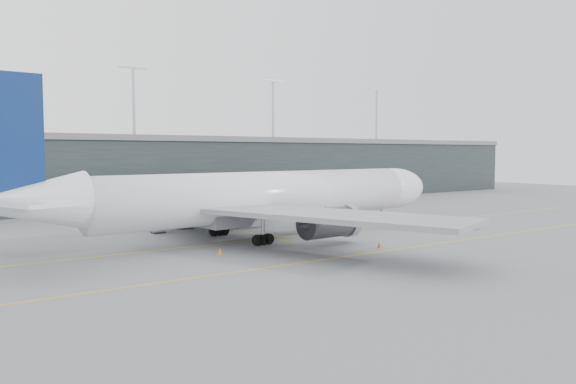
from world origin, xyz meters
TOP-DOWN VIEW (x-y plane):
  - ground at (0.00, 0.00)m, footprint 320.00×320.00m
  - taxiline_a at (0.00, -4.00)m, footprint 160.00×0.25m
  - taxiline_b at (0.00, -20.00)m, footprint 160.00×0.25m
  - taxiline_lead_main at (5.00, 20.00)m, footprint 0.25×60.00m
  - terminal at (-0.00, 58.00)m, footprint 240.00×36.00m
  - main_aircraft at (4.30, -2.67)m, footprint 70.13×65.78m
  - jet_bridge at (24.07, 25.40)m, footprint 7.47×46.39m
  - gse_cart at (31.06, -8.47)m, footprint 2.26×1.68m
  - baggage_dolly at (34.20, -13.66)m, footprint 3.60×3.16m
  - uld_a at (-5.87, 9.36)m, footprint 1.87×1.50m
  - uld_b at (-0.94, 11.33)m, footprint 2.17×1.92m
  - uld_c at (-0.33, 11.31)m, footprint 2.57×2.35m
  - cone_nose at (33.84, -4.76)m, footprint 0.41×0.41m
  - cone_wing_stbd at (11.22, -18.06)m, footprint 0.47×0.47m
  - cone_wing_port at (10.00, 10.31)m, footprint 0.49×0.49m
  - cone_tail at (-6.67, -10.64)m, footprint 0.49×0.49m

SIDE VIEW (x-z plane):
  - ground at x=0.00m, z-range 0.00..0.00m
  - taxiline_a at x=0.00m, z-range 0.00..0.02m
  - taxiline_b at x=0.00m, z-range 0.00..0.02m
  - taxiline_lead_main at x=5.00m, z-range 0.00..0.02m
  - baggage_dolly at x=34.20m, z-range 0.03..0.34m
  - cone_nose at x=33.84m, z-range 0.00..0.66m
  - cone_wing_stbd at x=11.22m, z-range 0.00..0.75m
  - cone_tail at x=-6.67m, z-range 0.00..0.78m
  - cone_wing_port at x=10.00m, z-range 0.00..0.78m
  - gse_cart at x=31.06m, z-range 0.08..1.47m
  - uld_b at x=-0.94m, z-range 0.04..1.71m
  - uld_a at x=-5.87m, z-range 0.04..1.73m
  - uld_c at x=-0.33m, z-range 0.05..1.94m
  - jet_bridge at x=24.07m, z-range 1.76..8.82m
  - main_aircraft at x=4.30m, z-range -4.31..15.35m
  - terminal at x=0.00m, z-range -6.88..22.12m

